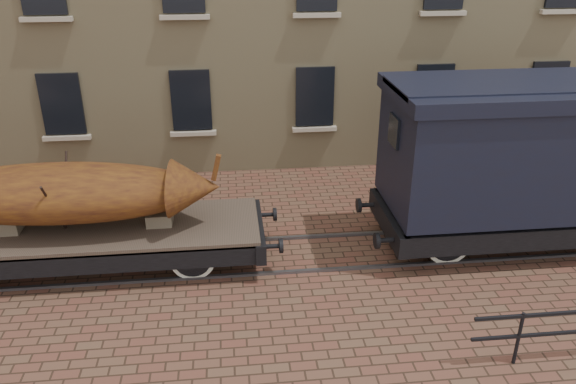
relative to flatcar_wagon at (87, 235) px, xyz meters
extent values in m
plane|color=brown|center=(4.51, 0.00, -0.75)|extent=(90.00, 90.00, 0.00)
cube|color=black|center=(-1.49, 4.96, 1.45)|extent=(1.10, 0.12, 1.70)
cube|color=#BDAF95|center=(-1.49, 4.90, 0.50)|extent=(1.30, 0.18, 0.12)
cube|color=black|center=(2.01, 4.96, 1.45)|extent=(1.10, 0.12, 1.70)
cube|color=#BDAF95|center=(2.01, 4.90, 0.50)|extent=(1.30, 0.18, 0.12)
cube|color=black|center=(5.51, 4.96, 1.45)|extent=(1.10, 0.12, 1.70)
cube|color=#BDAF95|center=(5.51, 4.90, 0.50)|extent=(1.30, 0.18, 0.12)
cube|color=black|center=(9.01, 4.96, 1.45)|extent=(1.10, 0.12, 1.70)
cube|color=#BDAF95|center=(9.01, 4.90, 0.50)|extent=(1.30, 0.18, 0.12)
cube|color=black|center=(12.51, 4.96, 1.45)|extent=(1.10, 0.12, 1.70)
cube|color=#BDAF95|center=(12.51, 4.90, 0.50)|extent=(1.30, 0.18, 0.12)
cube|color=#BDAF95|center=(-1.49, 4.90, 3.70)|extent=(1.30, 0.18, 0.12)
cube|color=#BDAF95|center=(2.01, 4.90, 3.70)|extent=(1.30, 0.18, 0.12)
cube|color=#BDAF95|center=(5.51, 4.90, 3.70)|extent=(1.30, 0.18, 0.12)
cube|color=#BDAF95|center=(9.01, 4.90, 3.70)|extent=(1.30, 0.18, 0.12)
cube|color=#BDAF95|center=(12.51, 4.90, 3.70)|extent=(1.30, 0.18, 0.12)
cube|color=#59595E|center=(4.51, -0.72, -0.72)|extent=(30.00, 0.08, 0.06)
cube|color=#59595E|center=(4.51, 0.72, -0.72)|extent=(30.00, 0.08, 0.06)
cylinder|color=black|center=(7.51, -3.80, -0.25)|extent=(0.06, 0.06, 1.00)
cube|color=#4C3C31|center=(0.00, 0.00, 0.13)|extent=(7.09, 2.08, 0.11)
cube|color=black|center=(0.00, -0.96, -0.09)|extent=(7.09, 0.15, 0.43)
cube|color=black|center=(0.00, 0.96, -0.09)|extent=(7.09, 0.15, 0.43)
cube|color=black|center=(3.55, 0.00, -0.09)|extent=(0.21, 2.18, 0.43)
cylinder|color=black|center=(3.81, -0.71, -0.09)|extent=(0.33, 0.09, 0.09)
cylinder|color=black|center=(3.97, -0.71, -0.09)|extent=(0.08, 0.30, 0.30)
cylinder|color=black|center=(3.81, 0.71, -0.09)|extent=(0.33, 0.09, 0.09)
cylinder|color=black|center=(3.97, 0.71, -0.09)|extent=(0.08, 0.30, 0.30)
cylinder|color=black|center=(2.18, 0.00, -0.30)|extent=(0.09, 1.80, 0.09)
cylinder|color=white|center=(2.18, -0.72, -0.30)|extent=(0.91, 0.07, 0.91)
cylinder|color=black|center=(2.18, -0.72, -0.30)|extent=(0.74, 0.09, 0.74)
cube|color=black|center=(2.18, -0.83, -0.07)|extent=(0.85, 0.08, 0.09)
cylinder|color=white|center=(2.18, 0.72, -0.30)|extent=(0.91, 0.07, 0.91)
cylinder|color=black|center=(2.18, 0.72, -0.30)|extent=(0.74, 0.09, 0.74)
cube|color=black|center=(2.18, 0.83, -0.07)|extent=(0.85, 0.08, 0.09)
cube|color=black|center=(0.00, 0.00, -0.23)|extent=(3.78, 0.06, 0.06)
cube|color=#857259|center=(-1.51, 0.00, 0.32)|extent=(0.52, 0.47, 0.26)
cube|color=#857259|center=(1.51, 0.00, 0.32)|extent=(0.52, 0.47, 0.26)
ellipsoid|color=brown|center=(-0.39, 0.00, 0.99)|extent=(5.77, 2.05, 1.14)
cone|color=brown|center=(2.30, -0.14, 1.04)|extent=(1.03, 1.13, 1.08)
cube|color=brown|center=(2.74, -0.16, 1.46)|extent=(0.23, 0.13, 0.55)
cylinder|color=black|center=(-0.39, -0.46, 0.86)|extent=(0.05, 0.97, 1.37)
cylinder|color=black|center=(-0.39, 0.46, 0.86)|extent=(0.05, 0.97, 1.37)
cube|color=black|center=(9.50, -1.14, -0.03)|extent=(6.20, 0.17, 0.47)
cube|color=black|center=(9.50, 1.14, -0.03)|extent=(6.20, 0.17, 0.47)
cube|color=black|center=(6.40, 0.00, -0.03)|extent=(0.23, 2.48, 0.47)
cylinder|color=black|center=(5.93, -0.83, -0.03)|extent=(0.08, 0.33, 0.33)
cylinder|color=black|center=(5.93, 0.83, -0.03)|extent=(0.08, 0.33, 0.33)
cylinder|color=black|center=(7.53, 0.00, -0.26)|extent=(0.10, 1.96, 0.10)
cylinder|color=white|center=(7.53, -0.72, -0.26)|extent=(0.99, 0.07, 0.99)
cylinder|color=black|center=(7.53, -0.72, -0.26)|extent=(0.81, 0.10, 0.81)
cylinder|color=white|center=(7.53, 0.72, -0.26)|extent=(0.99, 0.07, 0.99)
cylinder|color=black|center=(7.53, 0.72, -0.26)|extent=(0.81, 0.10, 0.81)
cube|color=black|center=(9.50, 0.00, 1.47)|extent=(6.20, 2.48, 2.38)
cube|color=black|center=(9.50, 0.00, 2.80)|extent=(6.39, 2.63, 0.29)
cube|color=black|center=(9.50, 0.00, 2.92)|extent=(6.39, 1.76, 0.12)
cube|color=black|center=(6.38, 0.00, 2.04)|extent=(0.08, 0.62, 0.62)
camera|label=1|loc=(3.02, -10.56, 5.68)|focal=35.00mm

